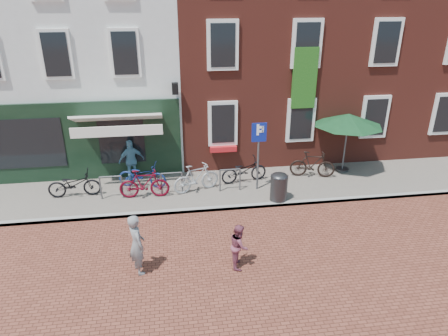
{
  "coord_description": "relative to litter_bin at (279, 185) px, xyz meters",
  "views": [
    {
      "loc": [
        -1.51,
        -11.17,
        6.44
      ],
      "look_at": [
        0.18,
        0.43,
        1.31
      ],
      "focal_mm": 32.15,
      "sensor_mm": 36.0,
      "label": 1
    }
  ],
  "objects": [
    {
      "name": "bicycle_0",
      "position": [
        -6.74,
        1.24,
        -0.09
      ],
      "size": [
        1.73,
        0.64,
        0.9
      ],
      "primitive_type": "imported",
      "rotation": [
        0.0,
        0.0,
        1.6
      ],
      "color": "black",
      "rests_on": "sidewalk"
    },
    {
      "name": "building_brick_mid",
      "position": [
        0.01,
        6.7,
        4.36
      ],
      "size": [
        6.0,
        8.0,
        10.0
      ],
      "primitive_type": "cube",
      "color": "maroon",
      "rests_on": "ground"
    },
    {
      "name": "bicycle_1",
      "position": [
        -4.4,
        0.82,
        -0.04
      ],
      "size": [
        1.69,
        0.55,
        1.0
      ],
      "primitive_type": "imported",
      "rotation": [
        0.0,
        0.0,
        1.52
      ],
      "color": "#560515",
      "rests_on": "sidewalk"
    },
    {
      "name": "bicycle_3",
      "position": [
        -2.64,
        1.04,
        -0.04
      ],
      "size": [
        1.73,
        0.97,
        1.0
      ],
      "primitive_type": "imported",
      "rotation": [
        0.0,
        0.0,
        1.89
      ],
      "color": "#9E9FA1",
      "rests_on": "sidewalk"
    },
    {
      "name": "woman",
      "position": [
        -4.43,
        -3.02,
        0.17
      ],
      "size": [
        0.58,
        0.69,
        1.61
      ],
      "primitive_type": "imported",
      "rotation": [
        0.0,
        0.0,
        1.96
      ],
      "color": "gray",
      "rests_on": "ground"
    },
    {
      "name": "boy",
      "position": [
        -1.9,
        -3.15,
        -0.04
      ],
      "size": [
        0.52,
        0.63,
        1.19
      ],
      "primitive_type": "imported",
      "rotation": [
        0.0,
        0.0,
        1.44
      ],
      "color": "#833D50",
      "rests_on": "ground"
    },
    {
      "name": "bicycle_4",
      "position": [
        -0.87,
        1.54,
        -0.09
      ],
      "size": [
        1.8,
        0.9,
        0.9
      ],
      "primitive_type": "imported",
      "rotation": [
        0.0,
        0.0,
        1.76
      ],
      "color": "black",
      "rests_on": "sidewalk"
    },
    {
      "name": "building_brick_right",
      "position": [
        6.01,
        6.7,
        4.36
      ],
      "size": [
        6.0,
        8.0,
        10.0
      ],
      "primitive_type": "cube",
      "color": "maroon",
      "rests_on": "ground"
    },
    {
      "name": "parking_sign",
      "position": [
        -0.52,
        0.89,
        1.13
      ],
      "size": [
        0.5,
        0.07,
        2.43
      ],
      "color": "#4C4C4F",
      "rests_on": "sidewalk"
    },
    {
      "name": "ground",
      "position": [
        -1.99,
        -0.3,
        -0.64
      ],
      "size": [
        80.0,
        80.0,
        0.0
      ],
      "primitive_type": "plane",
      "color": "brown"
    },
    {
      "name": "building_stucco",
      "position": [
        -6.99,
        6.7,
        3.86
      ],
      "size": [
        8.0,
        8.0,
        9.0
      ],
      "primitive_type": "cube",
      "color": "silver",
      "rests_on": "ground"
    },
    {
      "name": "sidewalk",
      "position": [
        -0.99,
        1.2,
        -0.59
      ],
      "size": [
        24.0,
        3.0,
        0.1
      ],
      "primitive_type": "cube",
      "color": "slate",
      "rests_on": "ground"
    },
    {
      "name": "cafe_person",
      "position": [
        -4.89,
        2.28,
        0.24
      ],
      "size": [
        0.99,
        0.64,
        1.56
      ],
      "primitive_type": "imported",
      "rotation": [
        0.0,
        0.0,
        3.45
      ],
      "color": "#5E95B0",
      "rests_on": "sidewalk"
    },
    {
      "name": "parasol",
      "position": [
        3.12,
        2.01,
        1.59
      ],
      "size": [
        2.55,
        2.55,
        2.37
      ],
      "color": "#4C4C4F",
      "rests_on": "sidewalk"
    },
    {
      "name": "litter_bin",
      "position": [
        0.0,
        0.0,
        0.0
      ],
      "size": [
        0.56,
        0.56,
        1.04
      ],
      "color": "#2D2D30",
      "rests_on": "sidewalk"
    },
    {
      "name": "bicycle_2",
      "position": [
        -4.51,
        1.64,
        -0.09
      ],
      "size": [
        1.81,
        1.03,
        0.9
      ],
      "primitive_type": "imported",
      "rotation": [
        0.0,
        0.0,
        1.3
      ],
      "color": "navy",
      "rests_on": "sidewalk"
    },
    {
      "name": "bicycle_5",
      "position": [
        1.73,
        1.61,
        -0.04
      ],
      "size": [
        1.73,
        0.89,
        1.0
      ],
      "primitive_type": "imported",
      "rotation": [
        0.0,
        0.0,
        1.3
      ],
      "color": "black",
      "rests_on": "sidewalk"
    }
  ]
}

